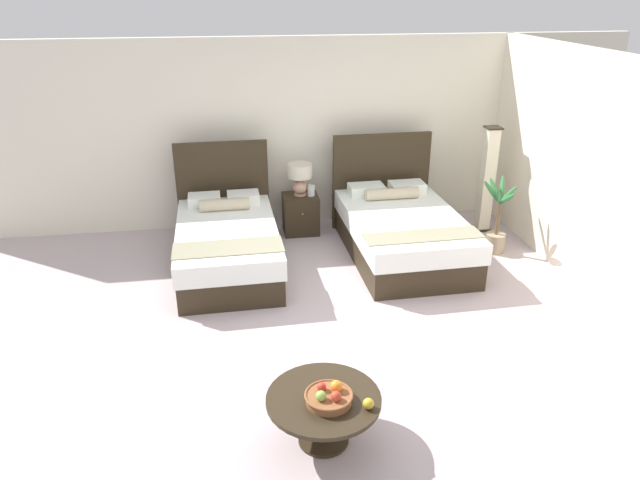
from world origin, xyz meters
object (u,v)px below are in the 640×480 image
(table_lamp, at_px, (300,175))
(vase, at_px, (311,190))
(potted_palm, at_px, (496,227))
(loose_apple, at_px, (368,404))
(bed_near_corner, at_px, (401,230))
(fruit_bowl, at_px, (329,396))
(nightstand, at_px, (301,214))
(floor_lamp_corner, at_px, (487,180))
(bed_near_window, at_px, (227,242))
(coffee_table, at_px, (324,406))

(table_lamp, distance_m, vase, 0.25)
(table_lamp, height_order, potted_palm, potted_palm)
(loose_apple, bearing_deg, bed_near_corner, 69.75)
(fruit_bowl, distance_m, potted_palm, 4.17)
(nightstand, height_order, vase, vase)
(vase, xyz_separation_m, loose_apple, (-0.21, -4.26, -0.17))
(bed_near_corner, xyz_separation_m, floor_lamp_corner, (1.38, 0.61, 0.41))
(bed_near_window, xyz_separation_m, nightstand, (1.03, 0.93, -0.05))
(loose_apple, height_order, floor_lamp_corner, floor_lamp_corner)
(coffee_table, relative_size, potted_palm, 0.86)
(coffee_table, distance_m, potted_palm, 4.14)
(coffee_table, bearing_deg, nightstand, 85.00)
(bed_near_corner, xyz_separation_m, nightstand, (-1.18, 0.93, -0.06))
(coffee_table, xyz_separation_m, floor_lamp_corner, (2.93, 3.80, 0.41))
(table_lamp, xyz_separation_m, coffee_table, (-0.36, -4.14, -0.50))
(bed_near_window, xyz_separation_m, vase, (1.17, 0.89, 0.30))
(floor_lamp_corner, bearing_deg, loose_apple, -123.46)
(nightstand, distance_m, table_lamp, 0.55)
(fruit_bowl, bearing_deg, coffee_table, 116.27)
(fruit_bowl, bearing_deg, nightstand, 85.47)
(bed_near_window, xyz_separation_m, loose_apple, (0.97, -3.37, 0.13))
(bed_near_window, height_order, loose_apple, bed_near_window)
(bed_near_corner, distance_m, fruit_bowl, 3.59)
(nightstand, relative_size, floor_lamp_corner, 0.37)
(nightstand, relative_size, vase, 3.48)
(bed_near_window, xyz_separation_m, bed_near_corner, (2.21, -0.00, 0.01))
(coffee_table, distance_m, floor_lamp_corner, 4.81)
(nightstand, bearing_deg, loose_apple, -90.82)
(coffee_table, bearing_deg, loose_apple, -30.20)
(bed_near_corner, distance_m, table_lamp, 1.59)
(coffee_table, distance_m, fruit_bowl, 0.15)
(floor_lamp_corner, bearing_deg, vase, 173.38)
(table_lamp, xyz_separation_m, fruit_bowl, (-0.33, -4.20, -0.36))
(bed_near_corner, distance_m, potted_palm, 1.24)
(fruit_bowl, bearing_deg, floor_lamp_corner, 53.12)
(vase, height_order, fruit_bowl, vase)
(table_lamp, relative_size, floor_lamp_corner, 0.30)
(nightstand, height_order, potted_palm, potted_palm)
(coffee_table, bearing_deg, bed_near_window, 101.81)
(nightstand, distance_m, potted_palm, 2.64)
(loose_apple, height_order, potted_palm, potted_palm)
(fruit_bowl, bearing_deg, loose_apple, -22.99)
(bed_near_window, relative_size, table_lamp, 4.99)
(vase, height_order, potted_palm, potted_palm)
(bed_near_corner, distance_m, nightstand, 1.50)
(bed_near_corner, bearing_deg, bed_near_window, 179.97)
(vase, relative_size, fruit_bowl, 0.44)
(bed_near_corner, relative_size, potted_palm, 2.22)
(table_lamp, height_order, vase, table_lamp)
(vase, xyz_separation_m, potted_palm, (2.27, -1.01, -0.28))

